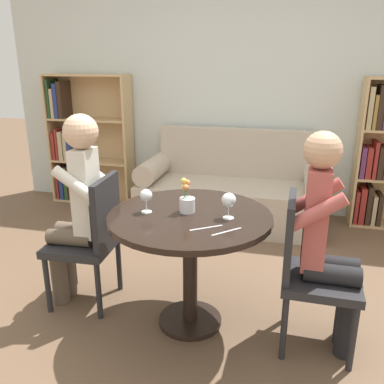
{
  "coord_description": "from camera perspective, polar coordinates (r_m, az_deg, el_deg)",
  "views": [
    {
      "loc": [
        0.53,
        -2.16,
        1.61
      ],
      "look_at": [
        0.0,
        0.05,
        0.86
      ],
      "focal_mm": 38.0,
      "sensor_mm": 36.0,
      "label": 1
    }
  ],
  "objects": [
    {
      "name": "knife_left_setting",
      "position": [
        2.19,
        2.01,
        -5.05
      ],
      "size": [
        0.16,
        0.12,
        0.0
      ],
      "color": "silver",
      "rests_on": "round_table"
    },
    {
      "name": "chair_right",
      "position": [
        2.41,
        16.02,
        -10.13
      ],
      "size": [
        0.43,
        0.43,
        0.9
      ],
      "rotation": [
        0.0,
        0.0,
        1.55
      ],
      "color": "#232326",
      "rests_on": "ground_plane"
    },
    {
      "name": "couch",
      "position": [
        4.18,
        5.57,
        -0.02
      ],
      "size": [
        1.84,
        0.8,
        0.92
      ],
      "color": "#B7A893",
      "rests_on": "ground_plane"
    },
    {
      "name": "ground_plane",
      "position": [
        2.74,
        -0.26,
        -17.73
      ],
      "size": [
        16.0,
        16.0,
        0.0
      ],
      "primitive_type": "plane",
      "color": "brown"
    },
    {
      "name": "person_right",
      "position": [
        2.34,
        18.56,
        -6.53
      ],
      "size": [
        0.42,
        0.35,
        1.27
      ],
      "rotation": [
        0.0,
        0.0,
        1.55
      ],
      "color": "black",
      "rests_on": "ground_plane"
    },
    {
      "name": "bookshelf_left",
      "position": [
        4.89,
        -15.15,
        6.93
      ],
      "size": [
        0.95,
        0.28,
        1.46
      ],
      "color": "tan",
      "rests_on": "ground_plane"
    },
    {
      "name": "wine_glass_left",
      "position": [
        2.4,
        -6.47,
        -0.61
      ],
      "size": [
        0.07,
        0.07,
        0.14
      ],
      "color": "white",
      "rests_on": "round_table"
    },
    {
      "name": "round_table",
      "position": [
        2.44,
        -0.28,
        -6.21
      ],
      "size": [
        0.97,
        0.97,
        0.74
      ],
      "color": "black",
      "rests_on": "ground_plane"
    },
    {
      "name": "person_left",
      "position": [
        2.74,
        -15.86,
        -1.84
      ],
      "size": [
        0.43,
        0.35,
        1.3
      ],
      "rotation": [
        0.0,
        0.0,
        -1.53
      ],
      "color": "brown",
      "rests_on": "ground_plane"
    },
    {
      "name": "chair_left",
      "position": [
        2.78,
        -13.92,
        -6.0
      ],
      "size": [
        0.44,
        0.44,
        0.9
      ],
      "rotation": [
        0.0,
        0.0,
        -1.53
      ],
      "color": "#232326",
      "rests_on": "ground_plane"
    },
    {
      "name": "wine_glass_right",
      "position": [
        2.3,
        5.19,
        -1.25
      ],
      "size": [
        0.08,
        0.08,
        0.15
      ],
      "color": "white",
      "rests_on": "round_table"
    },
    {
      "name": "back_wall",
      "position": [
        4.41,
        6.81,
        14.66
      ],
      "size": [
        5.2,
        0.05,
        2.7
      ],
      "color": "silver",
      "rests_on": "ground_plane"
    },
    {
      "name": "fork_left_setting",
      "position": [
        2.15,
        4.89,
        -5.56
      ],
      "size": [
        0.14,
        0.14,
        0.0
      ],
      "color": "silver",
      "rests_on": "round_table"
    },
    {
      "name": "flower_vase",
      "position": [
        2.39,
        -0.73,
        -1.26
      ],
      "size": [
        0.09,
        0.09,
        0.21
      ],
      "color": "silver",
      "rests_on": "round_table"
    }
  ]
}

